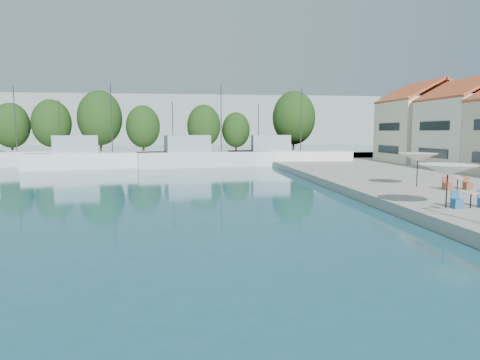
{
  "coord_description": "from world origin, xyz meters",
  "views": [
    {
      "loc": [
        -4.4,
        1.93,
        4.23
      ],
      "look_at": [
        -1.43,
        26.0,
        1.48
      ],
      "focal_mm": 32.0,
      "sensor_mm": 36.0,
      "label": 1
    }
  ],
  "objects": [
    {
      "name": "tree_06",
      "position": [
        -1.72,
        70.72,
        5.16
      ],
      "size": [
        5.34,
        5.34,
        7.9
      ],
      "color": "#3F2B19",
      "rests_on": "quay_far"
    },
    {
      "name": "tree_03",
      "position": [
        -24.34,
        68.73,
        5.45
      ],
      "size": [
        5.67,
        5.67,
        8.4
      ],
      "color": "#3F2B19",
      "rests_on": "quay_far"
    },
    {
      "name": "tree_07",
      "position": [
        3.52,
        71.55,
        4.51
      ],
      "size": [
        4.58,
        4.58,
        6.77
      ],
      "color": "#3F2B19",
      "rests_on": "quay_far"
    },
    {
      "name": "building_06",
      "position": [
        24.0,
        51.0,
        5.5
      ],
      "size": [
        9.0,
        8.8,
        10.2
      ],
      "color": "#F7E9C5",
      "rests_on": "quay_right"
    },
    {
      "name": "hill_west",
      "position": [
        -30.0,
        160.0,
        8.0
      ],
      "size": [
        180.0,
        40.0,
        16.0
      ],
      "primitive_type": "cube",
      "color": "gray",
      "rests_on": "ground"
    },
    {
      "name": "cafe_table_03",
      "position": [
        12.35,
        26.58,
        0.89
      ],
      "size": [
        1.82,
        0.7,
        0.76
      ],
      "color": "black",
      "rests_on": "quay_right"
    },
    {
      "name": "tree_08",
      "position": [
        12.57,
        69.25,
        6.42
      ],
      "size": [
        6.81,
        6.81,
        10.08
      ],
      "color": "#3F2B19",
      "rests_on": "quay_far"
    },
    {
      "name": "trawler_03",
      "position": [
        -2.33,
        54.45,
        1.07
      ],
      "size": [
        17.58,
        7.48,
        10.2
      ],
      "rotation": [
        0.0,
        0.0,
        0.18
      ],
      "color": "silver",
      "rests_on": "ground"
    },
    {
      "name": "cafe_table_02",
      "position": [
        8.97,
        20.54,
        0.89
      ],
      "size": [
        1.82,
        0.7,
        0.76
      ],
      "color": "black",
      "rests_on": "quay_right"
    },
    {
      "name": "trawler_04",
      "position": [
        7.99,
        55.19,
        1.07
      ],
      "size": [
        15.7,
        4.81,
        10.2
      ],
      "rotation": [
        0.0,
        0.0,
        -0.05
      ],
      "color": "white",
      "rests_on": "ground"
    },
    {
      "name": "tree_02",
      "position": [
        -30.12,
        68.92,
        5.13
      ],
      "size": [
        5.31,
        5.31,
        7.86
      ],
      "color": "#3F2B19",
      "rests_on": "quay_far"
    },
    {
      "name": "quay_far",
      "position": [
        -8.0,
        67.0,
        0.3
      ],
      "size": [
        90.0,
        16.0,
        0.6
      ],
      "primitive_type": "cube",
      "color": "gray",
      "rests_on": "ground"
    },
    {
      "name": "umbrella_white",
      "position": [
        7.79,
        20.64,
        2.44
      ],
      "size": [
        2.78,
        2.78,
        2.09
      ],
      "color": "black",
      "rests_on": "quay_right"
    },
    {
      "name": "hill_east",
      "position": [
        40.0,
        180.0,
        6.0
      ],
      "size": [
        140.0,
        40.0,
        12.0
      ],
      "primitive_type": "cube",
      "color": "gray",
      "rests_on": "ground"
    },
    {
      "name": "building_05",
      "position": [
        24.0,
        42.0,
        5.26
      ],
      "size": [
        8.4,
        8.8,
        9.7
      ],
      "color": "white",
      "rests_on": "quay_right"
    },
    {
      "name": "tree_05",
      "position": [
        -11.05,
        68.75,
        4.98
      ],
      "size": [
        5.14,
        5.14,
        7.6
      ],
      "color": "#3F2B19",
      "rests_on": "quay_far"
    },
    {
      "name": "umbrella_cream",
      "position": [
        10.66,
        28.37,
        2.57
      ],
      "size": [
        2.59,
        2.59,
        2.22
      ],
      "color": "black",
      "rests_on": "quay_right"
    },
    {
      "name": "tree_04",
      "position": [
        -17.53,
        69.63,
        6.29
      ],
      "size": [
        6.66,
        6.66,
        9.85
      ],
      "color": "#3F2B19",
      "rests_on": "quay_far"
    },
    {
      "name": "trawler_02",
      "position": [
        -15.17,
        53.51,
        1.07
      ],
      "size": [
        16.7,
        7.46,
        10.2
      ],
      "rotation": [
        0.0,
        0.0,
        0.21
      ],
      "color": "white",
      "rests_on": "ground"
    }
  ]
}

